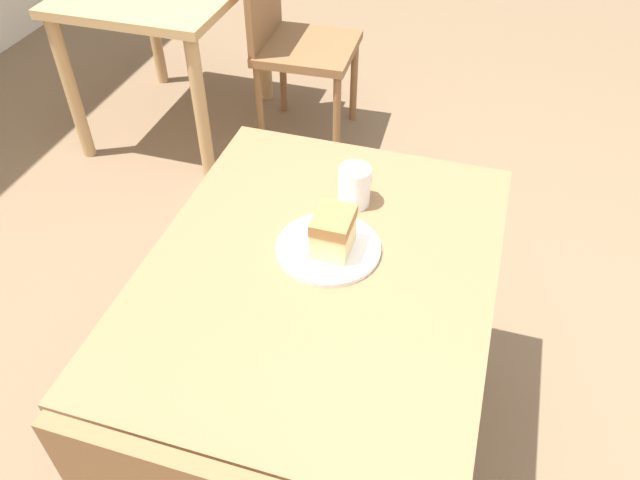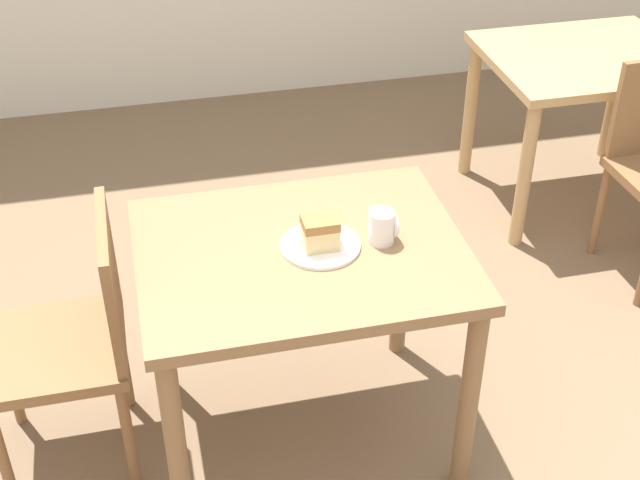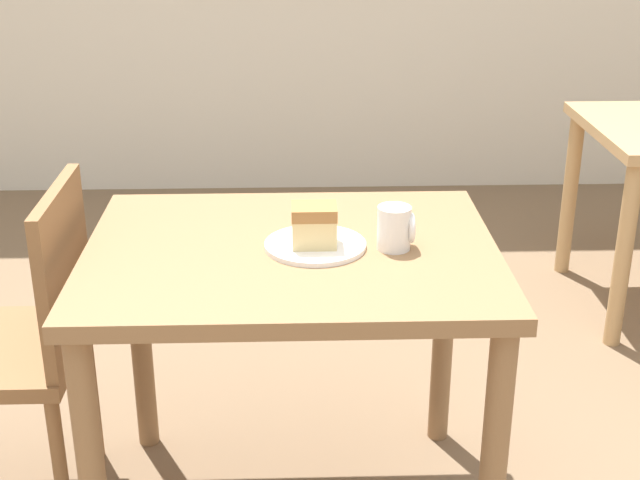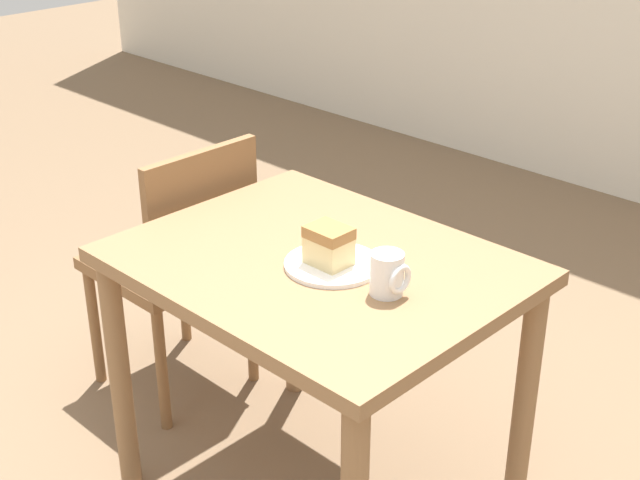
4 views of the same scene
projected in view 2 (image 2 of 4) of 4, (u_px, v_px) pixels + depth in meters
The scene contains 6 objects.
dining_table_near at pixel (302, 281), 2.70m from camera, with size 0.98×0.77×0.77m.
dining_table_far at pixel (583, 79), 3.98m from camera, with size 0.87×0.74×0.73m.
chair_near_window at pixel (75, 336), 2.73m from camera, with size 0.44×0.44×0.89m.
plate at pixel (320, 245), 2.64m from camera, with size 0.24×0.24×0.01m.
cake_slice at pixel (320, 232), 2.59m from camera, with size 0.10×0.08×0.10m.
coffee_mug at pixel (383, 227), 2.63m from camera, with size 0.09×0.08×0.10m.
Camera 2 is at (-0.57, -1.76, 2.31)m, focal length 50.00 mm.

